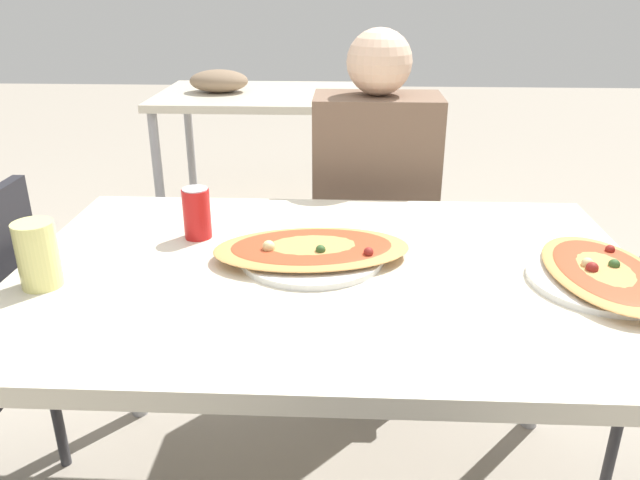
# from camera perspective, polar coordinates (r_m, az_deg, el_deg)

# --- Properties ---
(dining_table) EXTENTS (1.37, 0.91, 0.73)m
(dining_table) POSITION_cam_1_polar(r_m,az_deg,el_deg) (1.40, 0.81, -4.97)
(dining_table) COLOR beige
(dining_table) RESTS_ON ground_plane
(chair_far_seated) EXTENTS (0.40, 0.40, 0.88)m
(chair_far_seated) POSITION_cam_1_polar(r_m,az_deg,el_deg) (2.18, 4.76, 0.58)
(chair_far_seated) COLOR black
(chair_far_seated) RESTS_ON ground_plane
(person_seated) EXTENTS (0.39, 0.25, 1.18)m
(person_seated) POSITION_cam_1_polar(r_m,az_deg,el_deg) (2.01, 5.05, 4.64)
(person_seated) COLOR #2D2D38
(person_seated) RESTS_ON ground_plane
(pizza_main) EXTENTS (0.47, 0.33, 0.05)m
(pizza_main) POSITION_cam_1_polar(r_m,az_deg,el_deg) (1.41, -0.77, -0.97)
(pizza_main) COLOR white
(pizza_main) RESTS_ON dining_table
(soda_can) EXTENTS (0.07, 0.07, 0.12)m
(soda_can) POSITION_cam_1_polar(r_m,az_deg,el_deg) (1.53, -11.20, 2.42)
(soda_can) COLOR red
(soda_can) RESTS_ON dining_table
(drink_glass) EXTENTS (0.08, 0.08, 0.14)m
(drink_glass) POSITION_cam_1_polar(r_m,az_deg,el_deg) (1.39, -24.40, -1.23)
(drink_glass) COLOR #E0DB7F
(drink_glass) RESTS_ON dining_table
(pizza_second) EXTENTS (0.31, 0.39, 0.05)m
(pizza_second) POSITION_cam_1_polar(r_m,az_deg,el_deg) (1.42, 24.54, -2.91)
(pizza_second) COLOR white
(pizza_second) RESTS_ON dining_table
(background_table) EXTENTS (1.10, 0.80, 0.85)m
(background_table) POSITION_cam_1_polar(r_m,az_deg,el_deg) (3.55, -6.19, 12.41)
(background_table) COLOR beige
(background_table) RESTS_ON ground_plane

